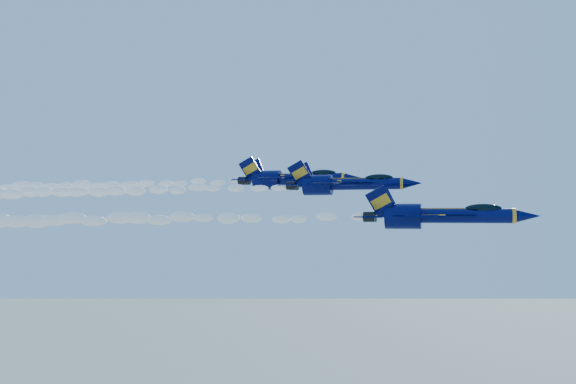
# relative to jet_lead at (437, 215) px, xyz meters

# --- Properties ---
(jet_lead) EXTENTS (16.94, 13.90, 6.29)m
(jet_lead) POSITION_rel_jet_lead_xyz_m (0.00, 0.00, 0.00)
(jet_lead) COLOR #03073C
(smoke_trail_jet_lead) EXTENTS (57.89, 2.16, 1.94)m
(smoke_trail_jet_lead) POSITION_rel_jet_lead_xyz_m (-36.19, -0.00, -0.46)
(smoke_trail_jet_lead) COLOR white
(jet_second) EXTENTS (15.92, 13.06, 5.92)m
(jet_second) POSITION_rel_jet_lead_xyz_m (-10.84, 6.97, 3.72)
(jet_second) COLOR #03073C
(smoke_trail_jet_second) EXTENTS (57.89, 2.03, 1.83)m
(smoke_trail_jet_second) POSITION_rel_jet_lead_xyz_m (-46.59, 6.97, 3.27)
(smoke_trail_jet_second) COLOR white
(jet_third) EXTENTS (17.52, 14.37, 6.51)m
(jet_third) POSITION_rel_jet_lead_xyz_m (-20.13, 16.46, 5.09)
(jet_third) COLOR #03073C
(smoke_trail_jet_third) EXTENTS (57.89, 2.23, 2.01)m
(smoke_trail_jet_third) POSITION_rel_jet_lead_xyz_m (-56.56, 16.46, 4.62)
(smoke_trail_jet_third) COLOR white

